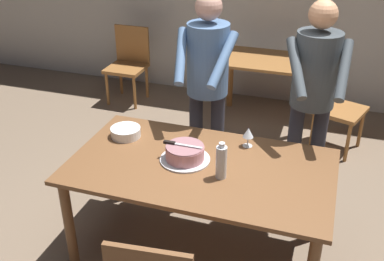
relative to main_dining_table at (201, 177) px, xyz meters
The scene contains 12 objects.
ground_plane 0.65m from the main_dining_table, ahead, with size 14.00×14.00×0.00m, color #7A6651.
main_dining_table is the anchor object (origin of this frame).
cake_on_platter 0.19m from the main_dining_table, 169.73° to the left, with size 0.34×0.34×0.11m.
cake_knife 0.29m from the main_dining_table, behind, with size 0.27×0.02×0.02m.
plate_stack 0.68m from the main_dining_table, 162.84° to the left, with size 0.22×0.22×0.07m.
wine_glass_near 0.46m from the main_dining_table, 54.58° to the left, with size 0.08×0.08×0.14m.
water_bottle 0.29m from the main_dining_table, 31.43° to the right, with size 0.07×0.07×0.25m.
person_cutting_cake 0.84m from the main_dining_table, 103.71° to the left, with size 0.47×0.56×1.72m.
person_standing_beside 1.05m from the main_dining_table, 49.70° to the left, with size 0.46×0.57×1.72m.
background_table 2.26m from the main_dining_table, 89.86° to the left, with size 1.00×0.70×0.74m.
background_chair_1 2.06m from the main_dining_table, 67.40° to the left, with size 0.56×0.56×0.90m.
background_chair_2 2.88m from the main_dining_table, 125.21° to the left, with size 0.44×0.44×0.90m.
Camera 1 is at (0.75, -2.45, 2.38)m, focal length 42.71 mm.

